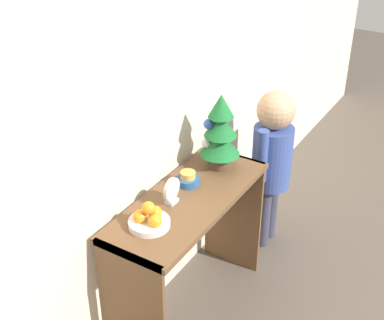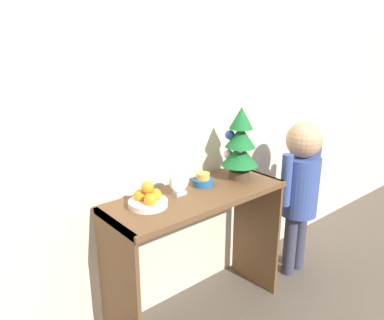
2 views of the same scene
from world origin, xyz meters
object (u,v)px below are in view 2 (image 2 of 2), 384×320
at_px(fruit_bowl, 148,199).
at_px(desk_clock, 180,183).
at_px(child_figure, 300,182).
at_px(singing_bowl, 203,180).
at_px(mini_tree, 240,144).

bearing_deg(fruit_bowl, desk_clock, 3.69).
bearing_deg(child_figure, singing_bowl, 167.28).
relative_size(singing_bowl, child_figure, 0.11).
bearing_deg(singing_bowl, mini_tree, -12.00).
xyz_separation_m(fruit_bowl, desk_clock, (0.21, 0.01, 0.03)).
distance_m(mini_tree, child_figure, 0.58).
bearing_deg(mini_tree, child_figure, -13.07).
height_order(singing_bowl, desk_clock, desk_clock).
relative_size(mini_tree, desk_clock, 3.03).
height_order(mini_tree, singing_bowl, mini_tree).
bearing_deg(fruit_bowl, mini_tree, -1.13).
distance_m(mini_tree, singing_bowl, 0.30).
xyz_separation_m(mini_tree, fruit_bowl, (-0.63, 0.01, -0.17)).
height_order(mini_tree, desk_clock, mini_tree).
distance_m(fruit_bowl, child_figure, 1.12).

